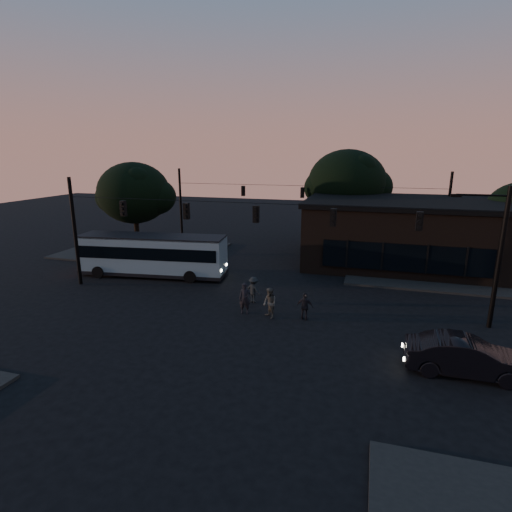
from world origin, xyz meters
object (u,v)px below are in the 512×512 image
(bus, at_px, (153,253))
(pedestrian_a, at_px, (245,298))
(pedestrian_b, at_px, (270,303))
(pedestrian_d, at_px, (254,290))
(car, at_px, (467,357))
(building, at_px, (401,232))
(pedestrian_c, at_px, (305,307))

(bus, bearing_deg, pedestrian_a, -36.62)
(pedestrian_b, bearing_deg, pedestrian_a, -144.45)
(pedestrian_d, bearing_deg, car, 175.53)
(building, xyz_separation_m, car, (1.77, -17.49, -1.91))
(car, height_order, pedestrian_c, car)
(bus, relative_size, pedestrian_d, 6.81)
(building, height_order, pedestrian_b, building)
(building, distance_m, pedestrian_c, 15.01)
(pedestrian_c, bearing_deg, pedestrian_d, -27.03)
(pedestrian_a, relative_size, pedestrian_b, 1.04)
(pedestrian_b, bearing_deg, building, 106.32)
(bus, bearing_deg, building, 18.81)
(pedestrian_a, bearing_deg, pedestrian_d, 84.21)
(car, bearing_deg, bus, 66.57)
(building, relative_size, pedestrian_d, 9.30)
(building, xyz_separation_m, pedestrian_a, (-9.15, -13.78, -1.80))
(building, relative_size, pedestrian_b, 8.81)
(building, height_order, pedestrian_d, building)
(bus, height_order, pedestrian_a, bus)
(pedestrian_a, distance_m, pedestrian_b, 1.57)
(bus, distance_m, car, 21.69)
(bus, height_order, car, bus)
(building, relative_size, bus, 1.37)
(bus, bearing_deg, car, -30.86)
(pedestrian_b, bearing_deg, car, 24.48)
(bus, distance_m, pedestrian_d, 9.51)
(bus, xyz_separation_m, pedestrian_a, (8.90, -5.07, -0.84))
(pedestrian_c, distance_m, pedestrian_d, 3.94)
(building, bearing_deg, pedestrian_a, -123.56)
(car, bearing_deg, pedestrian_b, 70.19)
(pedestrian_c, bearing_deg, car, 153.47)
(pedestrian_c, height_order, pedestrian_d, pedestrian_d)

